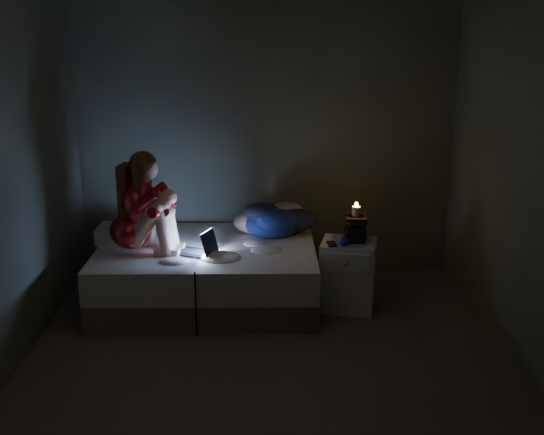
{
  "coord_description": "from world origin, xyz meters",
  "views": [
    {
      "loc": [
        -0.0,
        -4.44,
        2.35
      ],
      "look_at": [
        0.05,
        1.0,
        0.8
      ],
      "focal_mm": 43.89,
      "sensor_mm": 36.0,
      "label": 1
    }
  ],
  "objects_px": {
    "candle": "(356,208)",
    "laptop": "(195,241)",
    "nightstand": "(348,275)",
    "woman": "(129,202)",
    "bed": "(208,273)",
    "phone": "(335,245)"
  },
  "relations": [
    {
      "from": "bed",
      "to": "woman",
      "type": "xyz_separation_m",
      "value": [
        -0.63,
        -0.15,
        0.7
      ]
    },
    {
      "from": "candle",
      "to": "phone",
      "type": "distance_m",
      "value": 0.36
    },
    {
      "from": "candle",
      "to": "bed",
      "type": "bearing_deg",
      "value": 173.82
    },
    {
      "from": "woman",
      "to": "nightstand",
      "type": "relative_size",
      "value": 1.45
    },
    {
      "from": "laptop",
      "to": "woman",
      "type": "bearing_deg",
      "value": -166.84
    },
    {
      "from": "bed",
      "to": "nightstand",
      "type": "distance_m",
      "value": 1.24
    },
    {
      "from": "phone",
      "to": "bed",
      "type": "bearing_deg",
      "value": 149.02
    },
    {
      "from": "woman",
      "to": "laptop",
      "type": "xyz_separation_m",
      "value": [
        0.55,
        -0.08,
        -0.32
      ]
    },
    {
      "from": "bed",
      "to": "nightstand",
      "type": "height_order",
      "value": "nightstand"
    },
    {
      "from": "woman",
      "to": "bed",
      "type": "bearing_deg",
      "value": 21.38
    },
    {
      "from": "nightstand",
      "to": "phone",
      "type": "distance_m",
      "value": 0.35
    },
    {
      "from": "bed",
      "to": "phone",
      "type": "relative_size",
      "value": 13.46
    },
    {
      "from": "bed",
      "to": "laptop",
      "type": "bearing_deg",
      "value": -109.18
    },
    {
      "from": "nightstand",
      "to": "candle",
      "type": "xyz_separation_m",
      "value": [
        0.06,
        0.03,
        0.59
      ]
    },
    {
      "from": "nightstand",
      "to": "candle",
      "type": "distance_m",
      "value": 0.59
    },
    {
      "from": "bed",
      "to": "nightstand",
      "type": "xyz_separation_m",
      "value": [
        1.22,
        -0.17,
        0.04
      ]
    },
    {
      "from": "candle",
      "to": "laptop",
      "type": "bearing_deg",
      "value": -176.26
    },
    {
      "from": "laptop",
      "to": "nightstand",
      "type": "height_order",
      "value": "laptop"
    },
    {
      "from": "bed",
      "to": "candle",
      "type": "height_order",
      "value": "candle"
    },
    {
      "from": "candle",
      "to": "woman",
      "type": "bearing_deg",
      "value": -179.76
    },
    {
      "from": "candle",
      "to": "nightstand",
      "type": "bearing_deg",
      "value": -153.93
    },
    {
      "from": "bed",
      "to": "nightstand",
      "type": "bearing_deg",
      "value": -7.76
    }
  ]
}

